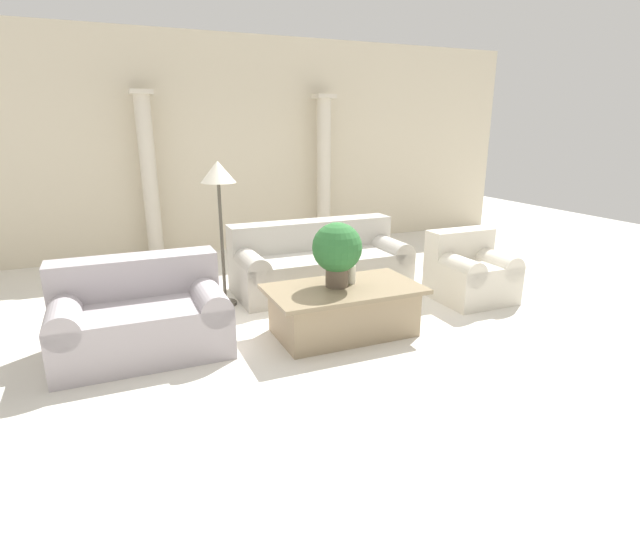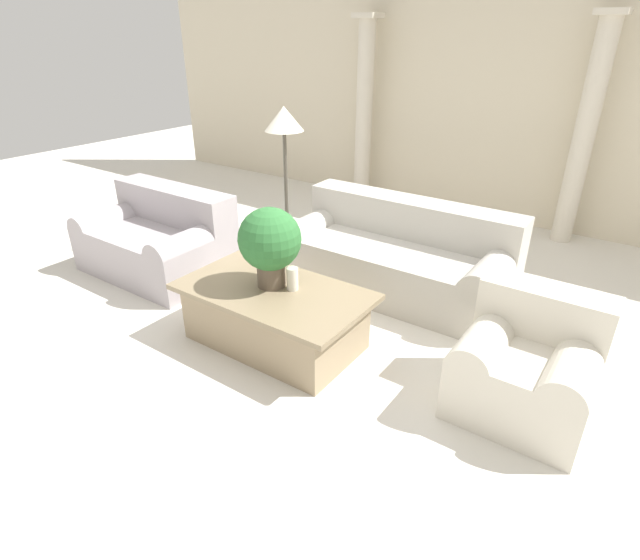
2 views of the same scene
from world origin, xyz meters
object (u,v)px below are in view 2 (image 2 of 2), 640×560
at_px(potted_plant, 270,242).
at_px(floor_lamp, 284,132).
at_px(coffee_table, 275,316).
at_px(loveseat, 159,239).
at_px(sofa_long, 397,256).
at_px(armchair, 528,363).

relative_size(potted_plant, floor_lamp, 0.39).
bearing_deg(floor_lamp, coffee_table, -55.35).
xyz_separation_m(potted_plant, floor_lamp, (-0.80, 1.19, 0.51)).
height_order(loveseat, floor_lamp, floor_lamp).
xyz_separation_m(sofa_long, armchair, (1.43, -1.02, 0.00)).
distance_m(loveseat, potted_plant, 1.83).
relative_size(sofa_long, floor_lamp, 1.32).
distance_m(coffee_table, potted_plant, 0.58).
bearing_deg(loveseat, armchair, -0.29).
bearing_deg(potted_plant, loveseat, 169.60).
relative_size(sofa_long, potted_plant, 3.41).
xyz_separation_m(sofa_long, coffee_table, (-0.33, -1.36, -0.09)).
height_order(sofa_long, armchair, sofa_long).
relative_size(loveseat, armchair, 1.81).
height_order(coffee_table, floor_lamp, floor_lamp).
bearing_deg(loveseat, sofa_long, 25.21).
xyz_separation_m(coffee_table, armchair, (1.76, 0.35, 0.09)).
bearing_deg(loveseat, potted_plant, -10.40).
distance_m(sofa_long, armchair, 1.75).
bearing_deg(potted_plant, floor_lamp, 123.93).
height_order(loveseat, potted_plant, potted_plant).
height_order(loveseat, coffee_table, loveseat).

